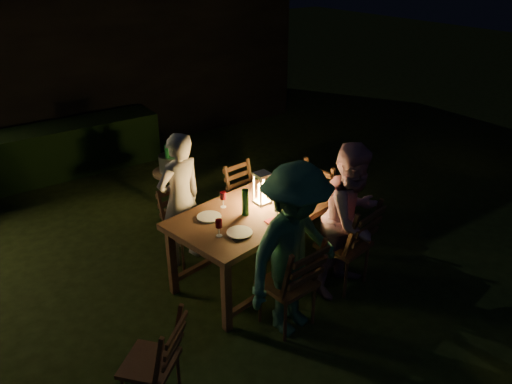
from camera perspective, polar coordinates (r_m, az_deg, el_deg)
garden_envelope at (r=10.47m, az=-26.63°, el=14.20°), size 40.00×40.00×3.20m
dining_table at (r=5.29m, az=0.72°, el=-2.42°), size 2.15×1.34×0.83m
chair_near_left at (r=4.83m, az=3.73°, el=-11.95°), size 0.50×0.53×1.02m
chair_near_right at (r=5.42m, az=10.02°, el=-7.44°), size 0.56×0.59×1.06m
chair_far_left at (r=5.77m, az=-7.99°, el=-5.49°), size 0.46×0.48×0.92m
chair_far_right at (r=6.34m, az=-0.94°, el=-2.15°), size 0.45×0.48×0.91m
chair_end at (r=6.34m, az=8.33°, el=-1.97°), size 0.55×0.52×1.06m
chair_spare at (r=4.23m, az=-11.65°, el=-19.93°), size 0.59×0.59×0.90m
person_house_side at (r=5.56m, az=-8.65°, el=-0.91°), size 0.63×0.47×1.56m
person_opp_right at (r=5.14m, az=10.88°, el=-3.07°), size 0.89×0.75×1.63m
person_opp_left at (r=4.49m, az=4.42°, el=-6.79°), size 1.19×0.82×1.70m
lantern at (r=5.25m, az=0.71°, el=0.25°), size 0.16×0.16×0.35m
plate_far_left at (r=5.06m, az=-5.38°, el=-2.84°), size 0.25×0.25×0.01m
plate_near_left at (r=4.78m, az=-1.89°, el=-4.63°), size 0.25×0.25×0.01m
plate_far_right at (r=5.68m, az=2.23°, el=0.69°), size 0.25×0.25×0.01m
plate_near_right at (r=5.43m, az=5.68°, el=-0.71°), size 0.25×0.25×0.01m
wineglass_a at (r=5.21m, az=-3.78°, el=-0.88°), size 0.06×0.06×0.18m
wineglass_b at (r=4.70m, az=-4.25°, el=-4.11°), size 0.06×0.06×0.18m
wineglass_c at (r=5.25m, az=5.20°, el=-0.67°), size 0.06×0.06×0.18m
wineglass_d at (r=5.74m, az=3.68°, el=1.82°), size 0.06×0.06×0.18m
wineglass_e at (r=4.97m, az=2.46°, el=-2.25°), size 0.06×0.06×0.18m
bottle_table at (r=5.03m, az=-1.22°, el=-1.18°), size 0.07×0.07×0.28m
napkin_left at (r=4.97m, az=2.23°, el=-3.35°), size 0.18×0.14×0.01m
napkin_right at (r=5.46m, az=6.99°, el=-0.65°), size 0.18×0.14×0.01m
phone at (r=4.69m, az=-1.82°, el=-5.34°), size 0.14×0.07×0.01m
side_table at (r=6.65m, az=-9.62°, el=1.77°), size 0.48×0.48×0.65m
ice_bucket at (r=6.58m, az=-9.74°, el=3.26°), size 0.30×0.30×0.22m
bottle_bucket_a at (r=6.51m, az=-10.01°, el=3.45°), size 0.07×0.07×0.32m
bottle_bucket_b at (r=6.61m, az=-9.55°, el=3.87°), size 0.07×0.07×0.32m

